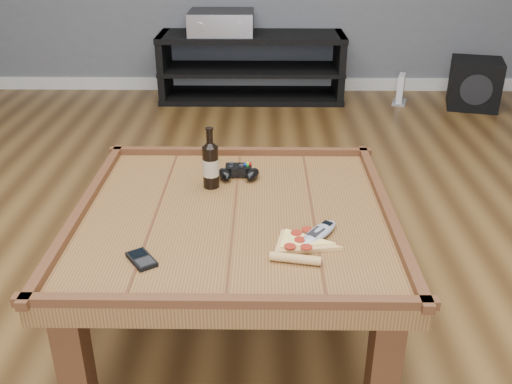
{
  "coord_description": "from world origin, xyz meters",
  "views": [
    {
      "loc": [
        0.09,
        -1.6,
        1.3
      ],
      "look_at": [
        0.07,
        0.0,
        0.52
      ],
      "focal_mm": 40.0,
      "sensor_mm": 36.0,
      "label": 1
    }
  ],
  "objects_px": {
    "av_receiver": "(221,22)",
    "subwoofer": "(475,84)",
    "coffee_table": "(235,228)",
    "remote_control": "(319,233)",
    "media_console": "(252,67)",
    "game_controller": "(239,172)",
    "beer_bottle": "(211,164)",
    "game_console": "(401,90)",
    "smartphone": "(142,259)",
    "pizza_slice": "(299,245)"
  },
  "relations": [
    {
      "from": "av_receiver",
      "to": "subwoofer",
      "type": "bearing_deg",
      "value": -5.52
    },
    {
      "from": "coffee_table",
      "to": "remote_control",
      "type": "relative_size",
      "value": 5.88
    },
    {
      "from": "media_console",
      "to": "game_controller",
      "type": "xyz_separation_m",
      "value": [
        0.0,
        -2.49,
        0.23
      ]
    },
    {
      "from": "coffee_table",
      "to": "game_controller",
      "type": "bearing_deg",
      "value": 89.38
    },
    {
      "from": "beer_bottle",
      "to": "subwoofer",
      "type": "relative_size",
      "value": 0.5
    },
    {
      "from": "remote_control",
      "to": "av_receiver",
      "type": "relative_size",
      "value": 0.37
    },
    {
      "from": "beer_bottle",
      "to": "game_console",
      "type": "bearing_deg",
      "value": 63.45
    },
    {
      "from": "smartphone",
      "to": "subwoofer",
      "type": "distance_m",
      "value": 3.43
    },
    {
      "from": "remote_control",
      "to": "subwoofer",
      "type": "distance_m",
      "value": 3.06
    },
    {
      "from": "smartphone",
      "to": "media_console",
      "type": "bearing_deg",
      "value": 50.68
    },
    {
      "from": "game_controller",
      "to": "coffee_table",
      "type": "bearing_deg",
      "value": -91.78
    },
    {
      "from": "coffee_table",
      "to": "pizza_slice",
      "type": "xyz_separation_m",
      "value": [
        0.19,
        -0.22,
        0.07
      ]
    },
    {
      "from": "media_console",
      "to": "av_receiver",
      "type": "bearing_deg",
      "value": -178.43
    },
    {
      "from": "av_receiver",
      "to": "subwoofer",
      "type": "height_order",
      "value": "av_receiver"
    },
    {
      "from": "av_receiver",
      "to": "media_console",
      "type": "bearing_deg",
      "value": 1.69
    },
    {
      "from": "beer_bottle",
      "to": "game_console",
      "type": "distance_m",
      "value": 2.77
    },
    {
      "from": "pizza_slice",
      "to": "subwoofer",
      "type": "bearing_deg",
      "value": 72.98
    },
    {
      "from": "remote_control",
      "to": "subwoofer",
      "type": "bearing_deg",
      "value": 98.69
    },
    {
      "from": "game_console",
      "to": "av_receiver",
      "type": "bearing_deg",
      "value": -166.94
    },
    {
      "from": "game_controller",
      "to": "pizza_slice",
      "type": "distance_m",
      "value": 0.51
    },
    {
      "from": "beer_bottle",
      "to": "av_receiver",
      "type": "bearing_deg",
      "value": 93.02
    },
    {
      "from": "coffee_table",
      "to": "subwoofer",
      "type": "xyz_separation_m",
      "value": [
        1.66,
        2.56,
        -0.21
      ]
    },
    {
      "from": "coffee_table",
      "to": "game_controller",
      "type": "distance_m",
      "value": 0.27
    },
    {
      "from": "game_console",
      "to": "subwoofer",
      "type": "bearing_deg",
      "value": 9.13
    },
    {
      "from": "smartphone",
      "to": "game_console",
      "type": "height_order",
      "value": "smartphone"
    },
    {
      "from": "media_console",
      "to": "remote_control",
      "type": "relative_size",
      "value": 8.0
    },
    {
      "from": "media_console",
      "to": "subwoofer",
      "type": "height_order",
      "value": "media_console"
    },
    {
      "from": "pizza_slice",
      "to": "av_receiver",
      "type": "height_order",
      "value": "av_receiver"
    },
    {
      "from": "subwoofer",
      "to": "game_console",
      "type": "distance_m",
      "value": 0.53
    },
    {
      "from": "coffee_table",
      "to": "beer_bottle",
      "type": "bearing_deg",
      "value": 115.43
    },
    {
      "from": "beer_bottle",
      "to": "pizza_slice",
      "type": "distance_m",
      "value": 0.5
    },
    {
      "from": "beer_bottle",
      "to": "subwoofer",
      "type": "height_order",
      "value": "beer_bottle"
    },
    {
      "from": "coffee_table",
      "to": "media_console",
      "type": "xyz_separation_m",
      "value": [
        0.0,
        2.75,
        -0.15
      ]
    },
    {
      "from": "beer_bottle",
      "to": "subwoofer",
      "type": "distance_m",
      "value": 2.97
    },
    {
      "from": "remote_control",
      "to": "subwoofer",
      "type": "xyz_separation_m",
      "value": [
        1.4,
        2.71,
        -0.29
      ]
    },
    {
      "from": "game_controller",
      "to": "media_console",
      "type": "bearing_deg",
      "value": 88.91
    },
    {
      "from": "game_controller",
      "to": "game_console",
      "type": "bearing_deg",
      "value": 63.35
    },
    {
      "from": "pizza_slice",
      "to": "game_console",
      "type": "relative_size",
      "value": 1.24
    },
    {
      "from": "remote_control",
      "to": "subwoofer",
      "type": "height_order",
      "value": "remote_control"
    },
    {
      "from": "media_console",
      "to": "game_console",
      "type": "xyz_separation_m",
      "value": [
        1.13,
        -0.11,
        -0.15
      ]
    },
    {
      "from": "subwoofer",
      "to": "pizza_slice",
      "type": "bearing_deg",
      "value": -103.15
    },
    {
      "from": "game_controller",
      "to": "game_console",
      "type": "relative_size",
      "value": 0.76
    },
    {
      "from": "coffee_table",
      "to": "pizza_slice",
      "type": "height_order",
      "value": "same"
    },
    {
      "from": "remote_control",
      "to": "game_console",
      "type": "xyz_separation_m",
      "value": [
        0.88,
        2.79,
        -0.36
      ]
    },
    {
      "from": "beer_bottle",
      "to": "game_console",
      "type": "height_order",
      "value": "beer_bottle"
    },
    {
      "from": "smartphone",
      "to": "beer_bottle",
      "type": "bearing_deg",
      "value": 37.65
    },
    {
      "from": "beer_bottle",
      "to": "game_controller",
      "type": "xyz_separation_m",
      "value": [
        0.09,
        0.08,
        -0.07
      ]
    },
    {
      "from": "media_console",
      "to": "remote_control",
      "type": "height_order",
      "value": "media_console"
    },
    {
      "from": "pizza_slice",
      "to": "remote_control",
      "type": "xyz_separation_m",
      "value": [
        0.06,
        0.06,
        0.0
      ]
    },
    {
      "from": "beer_bottle",
      "to": "coffee_table",
      "type": "bearing_deg",
      "value": -64.57
    }
  ]
}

